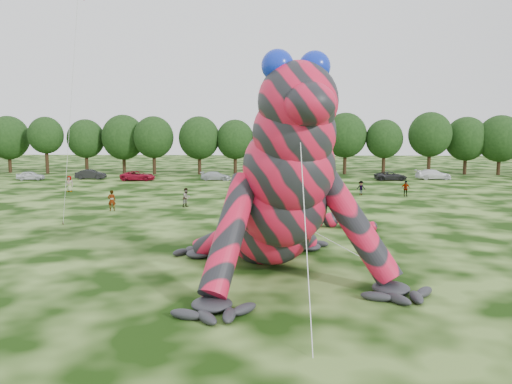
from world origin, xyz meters
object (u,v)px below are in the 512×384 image
at_px(car_0, 31,176).
at_px(spectator_5, 282,202).
at_px(tree_10, 306,142).
at_px(car_6, 391,176).
at_px(spectator_4, 70,184).
at_px(spectator_2, 361,188).
at_px(tree_7, 199,145).
at_px(tree_9, 268,148).
at_px(car_5, 323,174).
at_px(flying_kite, 77,10).
at_px(tree_4, 86,146).
at_px(tree_3, 46,145).
at_px(car_3, 216,176).
at_px(tree_13, 430,144).
at_px(tree_6, 154,145).
at_px(spectator_0, 112,200).
at_px(spectator_1, 186,197).
at_px(tree_12, 384,147).
at_px(tree_11, 345,144).
at_px(car_2, 138,176).
at_px(spectator_3, 406,189).
at_px(tree_2, 9,144).
at_px(car_4, 276,175).
at_px(tree_8, 235,147).
at_px(inflatable_gecko, 264,165).
at_px(car_7, 433,174).
at_px(tree_14, 466,146).
at_px(car_1, 91,174).
at_px(tree_5, 124,144).
at_px(tree_15, 500,145).

distance_m(car_0, spectator_5, 44.82).
height_order(tree_10, car_6, tree_10).
relative_size(spectator_4, spectator_2, 1.18).
xyz_separation_m(tree_7, spectator_5, (13.23, -36.63, -3.94)).
bearing_deg(tree_9, car_5, -43.01).
relative_size(flying_kite, tree_4, 1.92).
xyz_separation_m(tree_3, car_3, (29.52, -9.95, -4.09)).
bearing_deg(tree_13, car_6, -131.87).
bearing_deg(tree_10, tree_13, -4.21).
xyz_separation_m(tree_6, spectator_0, (5.38, -37.26, -3.81)).
bearing_deg(tree_10, spectator_1, -109.92).
bearing_deg(car_5, tree_4, 80.49).
distance_m(tree_12, spectator_5, 41.34).
xyz_separation_m(car_5, spectator_4, (-31.27, -16.39, 0.24)).
bearing_deg(tree_11, car_2, -158.89).
bearing_deg(spectator_3, tree_2, 156.17).
relative_size(car_4, car_6, 0.92).
bearing_deg(tree_7, tree_8, 1.78).
distance_m(car_4, spectator_2, 18.65).
height_order(tree_2, tree_11, tree_11).
bearing_deg(tree_3, tree_4, 15.14).
height_order(inflatable_gecko, car_7, inflatable_gecko).
relative_size(tree_13, tree_14, 1.08).
height_order(spectator_0, spectator_1, spectator_0).
bearing_deg(tree_7, car_0, -155.72).
xyz_separation_m(flying_kite, tree_3, (-25.16, 47.87, -10.43)).
height_order(car_2, spectator_2, spectator_2).
bearing_deg(car_0, tree_14, -88.30).
bearing_deg(spectator_3, car_3, 145.69).
height_order(tree_10, tree_11, tree_10).
distance_m(car_4, spectator_0, 31.69).
relative_size(tree_4, tree_13, 0.89).
xyz_separation_m(tree_9, tree_14, (32.40, 1.38, 0.36)).
relative_size(tree_10, car_1, 2.42).
distance_m(car_1, spectator_0, 31.32).
xyz_separation_m(tree_12, car_7, (5.65, -7.96, -3.74)).
bearing_deg(tree_5, spectator_3, -34.88).
bearing_deg(tree_10, car_4, -113.91).
distance_m(tree_4, tree_9, 30.74).
bearing_deg(tree_15, inflatable_gecko, -123.48).
xyz_separation_m(tree_5, spectator_0, (10.95, -39.01, -3.96)).
bearing_deg(tree_4, tree_9, -2.55).
height_order(flying_kite, car_2, flying_kite).
bearing_deg(car_4, tree_11, -47.87).
height_order(tree_12, car_2, tree_12).
height_order(tree_15, car_4, tree_15).
relative_size(flying_kite, car_0, 4.54).
bearing_deg(car_2, car_1, 74.20).
bearing_deg(car_6, tree_5, 73.80).
bearing_deg(flying_kite, tree_11, 63.58).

